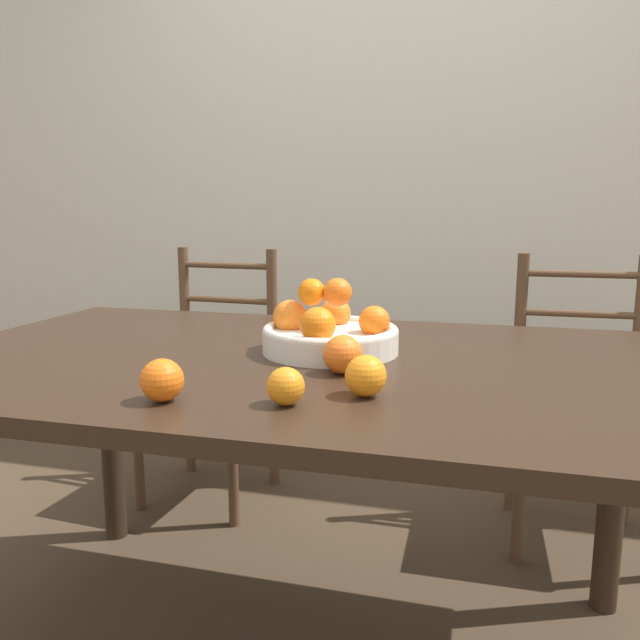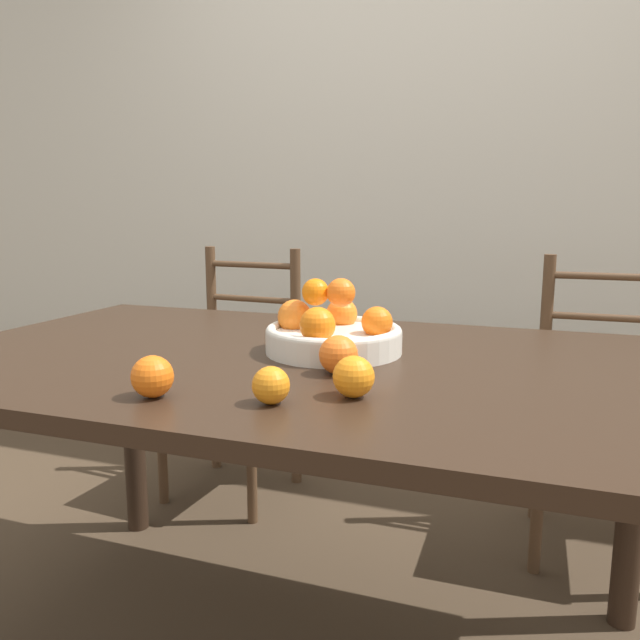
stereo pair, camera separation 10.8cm
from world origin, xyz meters
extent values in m
cube|color=beige|center=(0.00, 1.56, 1.30)|extent=(8.00, 0.06, 2.60)
cube|color=black|center=(0.00, 0.00, 0.75)|extent=(1.68, 1.01, 0.03)
cylinder|color=black|center=(-0.76, 0.43, 0.36)|extent=(0.07, 0.07, 0.73)
cylinder|color=black|center=(0.76, 0.43, 0.36)|extent=(0.07, 0.07, 0.73)
cylinder|color=silver|center=(0.07, 0.06, 0.79)|extent=(0.31, 0.31, 0.05)
torus|color=silver|center=(0.07, 0.06, 0.81)|extent=(0.31, 0.31, 0.02)
sphere|color=orange|center=(0.17, 0.06, 0.84)|extent=(0.07, 0.07, 0.07)
sphere|color=orange|center=(0.06, 0.16, 0.84)|extent=(0.08, 0.08, 0.08)
sphere|color=orange|center=(-0.03, 0.07, 0.84)|extent=(0.08, 0.08, 0.08)
sphere|color=orange|center=(0.07, -0.04, 0.84)|extent=(0.08, 0.08, 0.08)
sphere|color=orange|center=(0.09, 0.06, 0.90)|extent=(0.06, 0.06, 0.06)
sphere|color=orange|center=(0.03, 0.06, 0.90)|extent=(0.06, 0.06, 0.06)
sphere|color=orange|center=(0.09, -0.33, 0.80)|extent=(0.06, 0.06, 0.06)
sphere|color=orange|center=(0.14, -0.12, 0.80)|extent=(0.08, 0.08, 0.08)
sphere|color=orange|center=(-0.11, -0.37, 0.80)|extent=(0.07, 0.07, 0.07)
sphere|color=orange|center=(0.21, -0.25, 0.80)|extent=(0.07, 0.07, 0.07)
cylinder|color=#513823|center=(-0.78, 0.62, 0.23)|extent=(0.04, 0.04, 0.45)
cylinder|color=#513823|center=(-0.40, 0.59, 0.23)|extent=(0.04, 0.04, 0.45)
cylinder|color=#513823|center=(-0.76, 0.98, 0.47)|extent=(0.04, 0.04, 0.94)
cylinder|color=#513823|center=(-0.38, 0.95, 0.47)|extent=(0.04, 0.04, 0.94)
cube|color=#513823|center=(-0.58, 0.78, 0.47)|extent=(0.45, 0.43, 0.04)
cylinder|color=#513823|center=(-0.57, 0.96, 0.60)|extent=(0.38, 0.05, 0.02)
cylinder|color=#513823|center=(-0.57, 0.96, 0.73)|extent=(0.38, 0.05, 0.02)
cylinder|color=#513823|center=(-0.57, 0.96, 0.87)|extent=(0.38, 0.05, 0.02)
cylinder|color=#513823|center=(0.53, 0.60, 0.23)|extent=(0.04, 0.04, 0.45)
cylinder|color=#513823|center=(0.53, 0.96, 0.47)|extent=(0.04, 0.04, 0.94)
cube|color=#513823|center=(0.72, 0.78, 0.47)|extent=(0.43, 0.41, 0.04)
cylinder|color=#513823|center=(0.72, 0.96, 0.60)|extent=(0.38, 0.03, 0.02)
cylinder|color=#513823|center=(0.72, 0.96, 0.73)|extent=(0.38, 0.03, 0.02)
cylinder|color=#513823|center=(0.72, 0.96, 0.87)|extent=(0.38, 0.03, 0.02)
camera|label=1|loc=(0.40, -1.28, 1.08)|focal=35.00mm
camera|label=2|loc=(0.50, -1.25, 1.08)|focal=35.00mm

